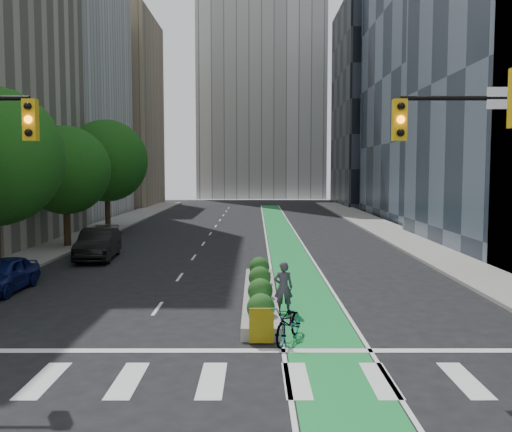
{
  "coord_description": "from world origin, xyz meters",
  "views": [
    {
      "loc": [
        1.04,
        -14.15,
        4.99
      ],
      "look_at": [
        1.05,
        10.27,
        3.0
      ],
      "focal_mm": 40.0,
      "sensor_mm": 36.0,
      "label": 1
    }
  ],
  "objects_px": {
    "parked_car_left_mid": "(98,244)",
    "median_planter": "(260,292)",
    "parked_car_left_far": "(99,237)",
    "parked_car_left_near": "(3,275)",
    "bicycle": "(289,323)",
    "cyclist": "(283,287)"
  },
  "relations": [
    {
      "from": "cyclist",
      "to": "parked_car_left_near",
      "type": "bearing_deg",
      "value": -17.09
    },
    {
      "from": "median_planter",
      "to": "parked_car_left_near",
      "type": "bearing_deg",
      "value": 170.4
    },
    {
      "from": "cyclist",
      "to": "parked_car_left_mid",
      "type": "height_order",
      "value": "cyclist"
    },
    {
      "from": "parked_car_left_mid",
      "to": "parked_car_left_far",
      "type": "distance_m",
      "value": 5.16
    },
    {
      "from": "parked_car_left_far",
      "to": "cyclist",
      "type": "bearing_deg",
      "value": -57.15
    },
    {
      "from": "parked_car_left_near",
      "to": "bicycle",
      "type": "bearing_deg",
      "value": -29.18
    },
    {
      "from": "bicycle",
      "to": "parked_car_left_far",
      "type": "distance_m",
      "value": 22.97
    },
    {
      "from": "bicycle",
      "to": "median_planter",
      "type": "bearing_deg",
      "value": 120.14
    },
    {
      "from": "median_planter",
      "to": "parked_car_left_near",
      "type": "relative_size",
      "value": 2.45
    },
    {
      "from": "parked_car_left_near",
      "to": "parked_car_left_mid",
      "type": "xyz_separation_m",
      "value": [
        1.54,
        8.46,
        0.14
      ]
    },
    {
      "from": "parked_car_left_near",
      "to": "parked_car_left_mid",
      "type": "height_order",
      "value": "parked_car_left_mid"
    },
    {
      "from": "bicycle",
      "to": "cyclist",
      "type": "relative_size",
      "value": 1.15
    },
    {
      "from": "parked_car_left_near",
      "to": "median_planter",
      "type": "bearing_deg",
      "value": -8.06
    },
    {
      "from": "parked_car_left_mid",
      "to": "parked_car_left_far",
      "type": "xyz_separation_m",
      "value": [
        -1.32,
        4.99,
        -0.21
      ]
    },
    {
      "from": "parked_car_left_mid",
      "to": "median_planter",
      "type": "bearing_deg",
      "value": -53.6
    },
    {
      "from": "parked_car_left_near",
      "to": "parked_car_left_far",
      "type": "xyz_separation_m",
      "value": [
        0.22,
        13.45,
        -0.06
      ]
    },
    {
      "from": "parked_car_left_far",
      "to": "median_planter",
      "type": "bearing_deg",
      "value": -56.39
    },
    {
      "from": "cyclist",
      "to": "bicycle",
      "type": "bearing_deg",
      "value": 89.9
    },
    {
      "from": "parked_car_left_near",
      "to": "parked_car_left_far",
      "type": "height_order",
      "value": "parked_car_left_near"
    },
    {
      "from": "bicycle",
      "to": "parked_car_left_near",
      "type": "bearing_deg",
      "value": 170.19
    },
    {
      "from": "median_planter",
      "to": "parked_car_left_mid",
      "type": "height_order",
      "value": "parked_car_left_mid"
    },
    {
      "from": "bicycle",
      "to": "cyclist",
      "type": "bearing_deg",
      "value": 110.91
    }
  ]
}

